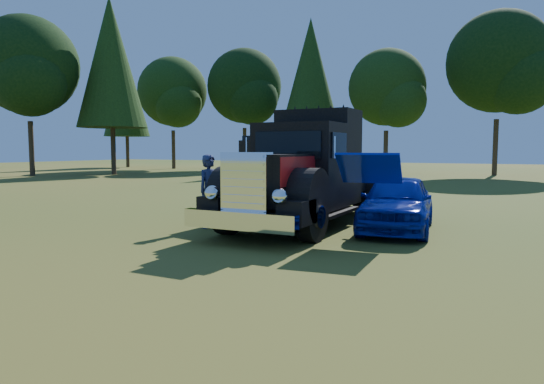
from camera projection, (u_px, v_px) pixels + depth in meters
The scene contains 7 objects.
ground at pixel (242, 235), 11.13m from camera, with size 120.00×120.00×0.00m, color #2A4C16.
treeline at pixel (357, 73), 36.89m from camera, with size 72.10×24.04×13.84m.
diamond_t_truck at pixel (305, 176), 12.44m from camera, with size 3.36×7.16×3.00m.
hotrod_coupe at pixel (397, 202), 11.66m from camera, with size 2.08×4.30×1.89m.
spectator_near at pixel (210, 191), 12.05m from camera, with size 0.67×0.44×1.83m, color #20264C.
spectator_far at pixel (249, 188), 14.39m from camera, with size 0.77×0.60×1.59m, color #1C1F41.
distant_teal_car at pixel (278, 167), 35.87m from camera, with size 1.32×3.78×1.24m, color #09383B.
Camera 1 is at (5.62, -9.48, 1.97)m, focal length 32.00 mm.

